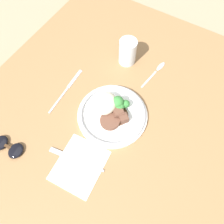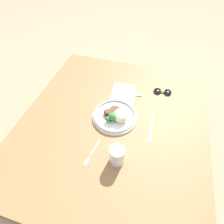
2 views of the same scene
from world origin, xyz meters
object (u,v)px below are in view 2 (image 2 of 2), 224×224
at_px(knife, 151,127).
at_px(juice_glass, 117,156).
at_px(plate, 116,116).
at_px(spoon, 89,158).
at_px(sunglasses, 163,91).
at_px(fork, 129,94).

bearing_deg(knife, juice_glass, -31.00).
bearing_deg(juice_glass, plate, -163.41).
bearing_deg(spoon, sunglasses, 161.18).
height_order(juice_glass, knife, juice_glass).
relative_size(knife, sunglasses, 1.89).
bearing_deg(knife, fork, -143.50).
bearing_deg(sunglasses, spoon, -33.47).
xyz_separation_m(plate, fork, (-0.20, 0.03, -0.02)).
distance_m(spoon, sunglasses, 0.62).
relative_size(juice_glass, knife, 0.48).
xyz_separation_m(plate, sunglasses, (-0.28, 0.23, -0.01)).
height_order(knife, sunglasses, sunglasses).
height_order(juice_glass, sunglasses, juice_glass).
xyz_separation_m(fork, sunglasses, (-0.08, 0.20, 0.01)).
xyz_separation_m(juice_glass, spoon, (0.02, -0.13, -0.05)).
height_order(plate, juice_glass, juice_glass).
xyz_separation_m(knife, spoon, (0.26, -0.26, 0.00)).
distance_m(plate, spoon, 0.27).
distance_m(plate, knife, 0.20).
height_order(plate, fork, plate).
bearing_deg(spoon, plate, 176.66).
xyz_separation_m(juice_glass, sunglasses, (-0.52, 0.16, -0.04)).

